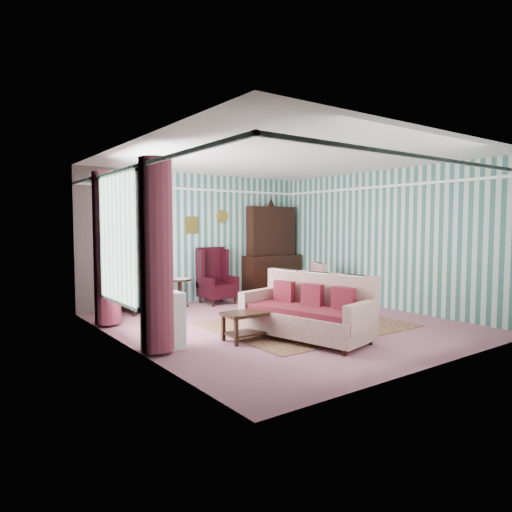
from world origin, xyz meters
TOP-DOWN VIEW (x-y plane):
  - floor at (0.00, 0.00)m, footprint 6.00×6.00m
  - room_shell at (-0.62, 0.18)m, footprint 5.53×6.02m
  - bookcase at (-1.35, 2.84)m, footprint 0.80×0.28m
  - dresser_hutch at (1.90, 2.72)m, footprint 1.50×0.56m
  - wingback_left at (-1.60, 2.45)m, footprint 0.76×0.80m
  - wingback_right at (0.15, 2.45)m, footprint 0.76×0.80m
  - seated_woman at (-1.60, 2.45)m, footprint 0.44×0.40m
  - round_side_table at (-0.70, 2.60)m, footprint 0.50×0.50m
  - nest_table at (2.47, 0.90)m, footprint 0.45×0.38m
  - plant_stand at (-2.40, -0.30)m, footprint 0.55×0.35m
  - rug at (0.30, -0.30)m, footprint 3.20×2.60m
  - sofa at (-0.40, -1.06)m, footprint 1.33×2.19m
  - floral_armchair at (1.52, 1.06)m, footprint 1.09×1.05m
  - coffee_table at (-1.06, -0.60)m, footprint 0.95×0.49m
  - potted_plant_a at (-2.43, -0.34)m, footprint 0.41×0.38m
  - potted_plant_b at (-2.37, -0.16)m, footprint 0.30×0.25m
  - potted_plant_c at (-2.50, -0.19)m, footprint 0.25×0.25m

SIDE VIEW (x-z plane):
  - floor at x=0.00m, z-range 0.00..0.00m
  - rug at x=0.30m, z-range 0.00..0.01m
  - coffee_table at x=-1.06m, z-range 0.00..0.44m
  - nest_table at x=2.47m, z-range 0.00..0.54m
  - round_side_table at x=-0.70m, z-range 0.00..0.60m
  - plant_stand at x=-2.40m, z-range 0.00..0.80m
  - sofa at x=-0.40m, z-range 0.00..1.00m
  - floral_armchair at x=1.52m, z-range 0.00..1.05m
  - seated_woman at x=-1.60m, z-range 0.00..1.18m
  - wingback_left at x=-1.60m, z-range 0.00..1.25m
  - wingback_right at x=0.15m, z-range 0.00..1.25m
  - potted_plant_c at x=-2.50m, z-range 0.80..1.18m
  - potted_plant_a at x=-2.43m, z-range 0.80..1.19m
  - potted_plant_b at x=-2.37m, z-range 0.80..1.30m
  - bookcase at x=-1.35m, z-range 0.00..2.24m
  - dresser_hutch at x=1.90m, z-range 0.00..2.36m
  - room_shell at x=-0.62m, z-range 0.55..3.46m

